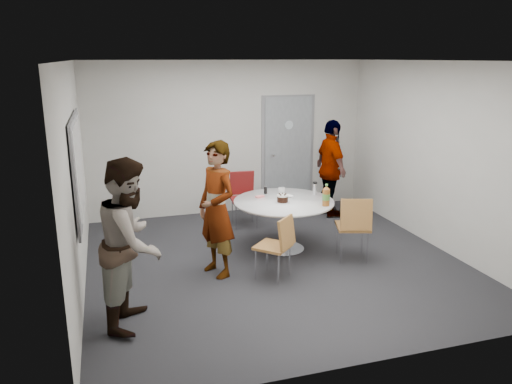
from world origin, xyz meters
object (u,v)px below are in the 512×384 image
object	(u,v)px
chair_near_left	(279,242)
chair_far	(243,193)
person_main	(217,209)
person_right	(331,169)
door	(288,153)
person_left	(131,243)
table	(286,207)
chair_near_right	(354,222)
whiteboard	(78,168)

from	to	relation	value
chair_near_left	chair_far	bearing A→B (deg)	41.36
person_main	person_right	bearing A→B (deg)	103.86
person_main	person_right	xyz separation A→B (m)	(2.45, 1.84, -0.02)
door	person_left	distance (m)	4.69
person_left	person_right	xyz separation A→B (m)	(3.57, 2.77, -0.04)
door	chair_far	bearing A→B (deg)	-143.54
table	person_left	size ratio (longest dim) A/B	0.81
chair_near_left	door	bearing A→B (deg)	23.10
door	person_main	size ratio (longest dim) A/B	1.21
chair_near_right	person_left	size ratio (longest dim) A/B	0.52
table	person_main	size ratio (longest dim) A/B	0.82
chair_near_right	person_left	xyz separation A→B (m)	(-2.99, -0.78, 0.33)
chair_near_left	table	bearing A→B (deg)	20.39
whiteboard	person_main	size ratio (longest dim) A/B	1.08
chair_near_left	chair_far	world-z (taller)	chair_far
chair_near_left	person_right	world-z (taller)	person_right
whiteboard	person_left	size ratio (longest dim) A/B	1.06
door	person_main	world-z (taller)	door
door	whiteboard	world-z (taller)	door
chair_near_right	person_right	world-z (taller)	person_right
chair_far	person_main	xyz separation A→B (m)	(-0.86, -1.83, 0.33)
chair_far	person_right	world-z (taller)	person_right
whiteboard	person_left	xyz separation A→B (m)	(0.51, -1.28, -0.56)
chair_near_left	chair_near_right	bearing A→B (deg)	-32.82
door	chair_near_right	world-z (taller)	door
person_main	person_left	size ratio (longest dim) A/B	0.98
door	table	world-z (taller)	door
person_main	table	bearing A→B (deg)	92.18
chair_far	person_left	size ratio (longest dim) A/B	0.50
table	chair_near_left	distance (m)	1.03
chair_near_right	person_left	world-z (taller)	person_left
table	chair_far	bearing A→B (deg)	101.99
door	chair_far	distance (m)	1.43
chair_far	person_left	xyz separation A→B (m)	(-1.97, -2.76, 0.34)
whiteboard	table	size ratio (longest dim) A/B	1.32
person_left	chair_far	bearing A→B (deg)	-17.23
door	person_right	size ratio (longest dim) A/B	1.24
chair_far	person_left	bearing A→B (deg)	58.69
chair_far	person_right	xyz separation A→B (m)	(1.60, 0.01, 0.31)
whiteboard	chair_near_right	xyz separation A→B (m)	(3.50, -0.49, -0.88)
chair_near_right	person_main	size ratio (longest dim) A/B	0.53
whiteboard	chair_far	distance (m)	3.03
door	chair_near_left	bearing A→B (deg)	-112.29
person_right	chair_near_left	bearing A→B (deg)	142.02
whiteboard	chair_far	size ratio (longest dim) A/B	2.11
person_main	person_left	bearing A→B (deg)	-72.99
whiteboard	chair_near_left	distance (m)	2.61
chair_near_right	chair_far	distance (m)	2.22
chair_near_right	person_left	distance (m)	3.11
whiteboard	person_main	world-z (taller)	whiteboard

